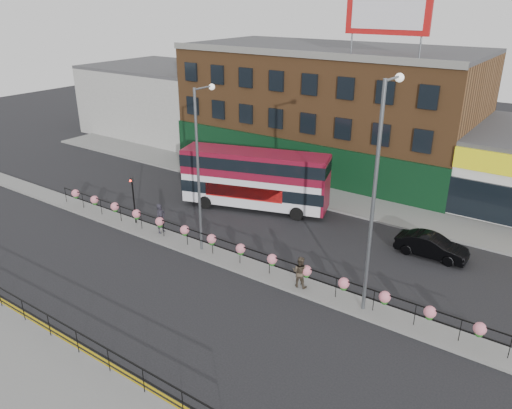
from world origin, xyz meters
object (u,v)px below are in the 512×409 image
Objects in this scene: double_decker_bus at (255,174)px; pedestrian_b at (300,272)px; lamp_column_west at (200,157)px; lamp_column_east at (378,181)px; car at (432,246)px; pedestrian_a at (161,218)px.

double_decker_bus reaches higher than pedestrian_b.
lamp_column_west is at bearing -12.00° from pedestrian_b.
lamp_column_east is (11.67, -7.20, 4.07)m from double_decker_bus.
double_decker_bus is 7.86m from lamp_column_west.
lamp_column_west is at bearing -80.26° from double_decker_bus.
car is 0.37× the size of lamp_column_east.
pedestrian_b is at bearing 148.41° from car.
pedestrian_a reaches higher than car.
pedestrian_a is 15.14m from lamp_column_east.
pedestrian_b is (8.12, -7.53, -1.57)m from double_decker_bus.
car is 2.39× the size of pedestrian_b.
lamp_column_west is at bearing -94.61° from pedestrian_a.
double_decker_bus is 12.77m from car.
double_decker_bus is 0.97× the size of lamp_column_east.
lamp_column_east reaches higher than car.
lamp_column_west reaches higher than pedestrian_b.
pedestrian_a is at bearing 114.30° from car.
pedestrian_a is at bearing -10.92° from pedestrian_b.
double_decker_bus is at bearing -50.93° from pedestrian_b.
lamp_column_east is at bearing -94.62° from pedestrian_a.
pedestrian_a is 5.94m from lamp_column_west.
lamp_column_east is at bearing 171.81° from car.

